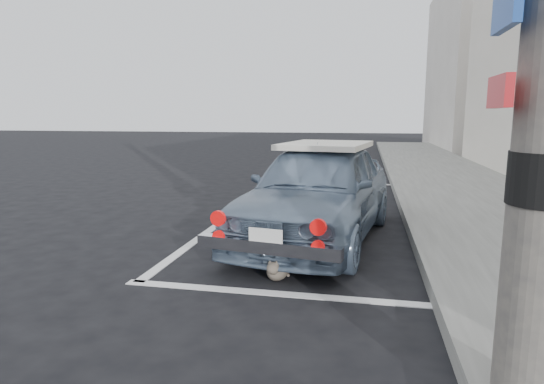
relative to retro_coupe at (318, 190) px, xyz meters
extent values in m
plane|color=black|center=(-0.62, -1.48, -0.64)|extent=(80.00, 80.00, 0.00)
cube|color=#61615C|center=(2.58, 0.52, -0.57)|extent=(2.80, 40.00, 0.15)
cube|color=#123C99|center=(4.04, 8.52, 3.96)|extent=(0.10, 2.00, 1.60)
cube|color=beige|center=(5.73, 18.52, 3.36)|extent=(3.50, 10.00, 8.00)
cube|color=silver|center=(-0.12, -1.98, -0.64)|extent=(3.00, 0.12, 0.01)
cube|color=silver|center=(-0.12, 5.02, -0.64)|extent=(3.00, 0.12, 0.01)
cube|color=silver|center=(-1.52, 1.52, -0.64)|extent=(0.12, 7.00, 0.01)
cube|color=red|center=(1.19, -3.48, 1.06)|extent=(0.04, 0.30, 0.15)
cube|color=white|center=(1.18, -3.48, 1.06)|extent=(0.02, 0.16, 0.08)
imported|color=slate|center=(0.00, 0.00, -0.01)|extent=(2.07, 3.92, 1.27)
cube|color=silver|center=(0.06, 0.37, 0.56)|extent=(1.26, 1.56, 0.07)
cube|color=silver|center=(-0.29, -1.79, -0.26)|extent=(1.43, 0.34, 0.12)
cube|color=white|center=(-0.29, -1.83, -0.16)|extent=(0.33, 0.07, 0.17)
cylinder|color=red|center=(-0.78, -1.74, -0.02)|extent=(0.15, 0.06, 0.15)
cylinder|color=red|center=(0.20, -1.90, -0.02)|extent=(0.15, 0.06, 0.15)
cylinder|color=red|center=(-0.78, -1.74, -0.20)|extent=(0.12, 0.06, 0.12)
cylinder|color=red|center=(0.20, -1.90, -0.20)|extent=(0.12, 0.06, 0.12)
ellipsoid|color=brown|center=(-0.22, -1.61, -0.54)|extent=(0.24, 0.34, 0.19)
sphere|color=brown|center=(-0.24, -1.75, -0.47)|extent=(0.12, 0.12, 0.12)
cone|color=brown|center=(-0.27, -1.75, -0.41)|extent=(0.04, 0.04, 0.05)
cone|color=brown|center=(-0.21, -1.76, -0.41)|extent=(0.04, 0.04, 0.05)
cylinder|color=brown|center=(-0.15, -1.46, -0.60)|extent=(0.08, 0.21, 0.03)
camera|label=1|loc=(0.59, -5.80, 0.95)|focal=30.00mm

